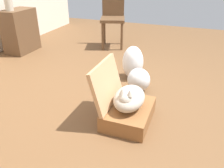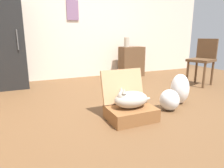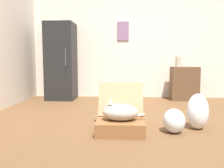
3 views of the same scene
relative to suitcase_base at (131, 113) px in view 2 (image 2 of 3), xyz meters
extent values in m
plane|color=brown|center=(0.33, 0.48, -0.08)|extent=(7.68, 7.68, 0.00)
cube|color=beige|center=(0.33, 2.74, 1.22)|extent=(6.40, 0.12, 2.60)
cube|color=slate|center=(-0.01, 2.67, 1.44)|extent=(0.26, 0.02, 0.42)
cube|color=brown|center=(0.00, 0.00, 0.00)|extent=(0.55, 0.42, 0.16)
cube|color=tan|center=(0.00, 0.22, 0.28)|extent=(0.55, 0.15, 0.41)
ellipsoid|color=#B2A899|center=(0.00, 0.00, 0.17)|extent=(0.41, 0.28, 0.19)
sphere|color=#B2A899|center=(-0.11, 0.00, 0.22)|extent=(0.13, 0.13, 0.13)
cone|color=#B2A899|center=(-0.11, -0.03, 0.30)|extent=(0.06, 0.06, 0.06)
cone|color=#B2A899|center=(-0.11, 0.03, 0.30)|extent=(0.06, 0.06, 0.06)
cylinder|color=#B2A899|center=(0.19, 0.04, 0.12)|extent=(0.20, 0.03, 0.07)
ellipsoid|color=silver|center=(0.62, 0.07, 0.06)|extent=(0.25, 0.27, 0.28)
ellipsoid|color=white|center=(0.94, 0.23, 0.14)|extent=(0.26, 0.28, 0.44)
cube|color=black|center=(-1.34, 2.28, 0.75)|extent=(0.60, 0.57, 1.65)
cylinder|color=#4C4C4C|center=(-1.16, 1.98, 0.83)|extent=(0.02, 0.02, 0.35)
cube|color=brown|center=(1.32, 2.33, 0.28)|extent=(0.56, 0.34, 0.71)
cylinder|color=#B7AD99|center=(1.18, 2.34, 0.74)|extent=(0.12, 0.12, 0.22)
cylinder|color=brown|center=(1.88, 1.05, 0.16)|extent=(0.04, 0.04, 0.48)
cylinder|color=brown|center=(1.98, 0.73, 0.16)|extent=(0.04, 0.04, 0.48)
cylinder|color=brown|center=(2.23, 1.16, 0.16)|extent=(0.04, 0.04, 0.48)
cylinder|color=brown|center=(2.33, 0.84, 0.16)|extent=(0.04, 0.04, 0.48)
cube|color=brown|center=(2.10, 0.94, 0.42)|extent=(0.56, 0.54, 0.05)
cube|color=brown|center=(2.30, 1.01, 0.64)|extent=(0.16, 0.39, 0.39)
camera|label=1|loc=(-1.77, -0.49, 1.27)|focal=36.78mm
camera|label=2|loc=(-1.11, -1.94, 0.90)|focal=32.14mm
camera|label=3|loc=(0.06, -2.52, 0.75)|focal=35.84mm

